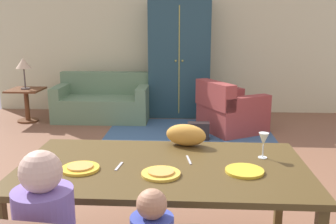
% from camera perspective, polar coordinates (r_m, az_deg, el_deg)
% --- Properties ---
extents(ground_plane, '(7.17, 6.20, 0.02)m').
position_cam_1_polar(ground_plane, '(4.62, 0.17, -8.64)').
color(ground_plane, brown).
extents(back_wall, '(7.17, 0.10, 2.70)m').
position_cam_1_polar(back_wall, '(7.45, 1.54, 10.41)').
color(back_wall, beige).
rests_on(back_wall, ground_plane).
extents(dining_table, '(1.95, 1.08, 0.76)m').
position_cam_1_polar(dining_table, '(2.66, -0.75, -9.10)').
color(dining_table, '#4D3A1A').
rests_on(dining_table, ground_plane).
extents(plate_near_man, '(0.25, 0.25, 0.02)m').
position_cam_1_polar(plate_near_man, '(2.61, -12.90, -8.18)').
color(plate_near_man, yellow).
rests_on(plate_near_man, dining_table).
extents(pizza_near_man, '(0.17, 0.17, 0.01)m').
position_cam_1_polar(pizza_near_man, '(2.61, -12.92, -7.87)').
color(pizza_near_man, gold).
rests_on(pizza_near_man, plate_near_man).
extents(plate_near_child, '(0.25, 0.25, 0.02)m').
position_cam_1_polar(plate_near_child, '(2.46, -1.06, -9.16)').
color(plate_near_child, yellow).
rests_on(plate_near_child, dining_table).
extents(pizza_near_child, '(0.17, 0.17, 0.01)m').
position_cam_1_polar(pizza_near_child, '(2.46, -1.06, -8.84)').
color(pizza_near_child, gold).
rests_on(pizza_near_child, plate_near_child).
extents(plate_near_woman, '(0.25, 0.25, 0.02)m').
position_cam_1_polar(plate_near_woman, '(2.56, 11.30, -8.58)').
color(plate_near_woman, yellow).
rests_on(plate_near_woman, dining_table).
extents(wine_glass, '(0.07, 0.07, 0.19)m').
position_cam_1_polar(wine_glass, '(2.81, 14.01, -4.08)').
color(wine_glass, silver).
rests_on(wine_glass, dining_table).
extents(fork, '(0.03, 0.15, 0.01)m').
position_cam_1_polar(fork, '(2.62, -7.29, -8.00)').
color(fork, silver).
rests_on(fork, dining_table).
extents(knife, '(0.04, 0.17, 0.01)m').
position_cam_1_polar(knife, '(2.72, 3.11, -7.12)').
color(knife, silver).
rests_on(knife, dining_table).
extents(cat, '(0.35, 0.24, 0.17)m').
position_cam_1_polar(cat, '(3.02, 2.68, -3.42)').
color(cat, gold).
rests_on(cat, dining_table).
extents(area_rug, '(2.60, 1.80, 0.01)m').
position_cam_1_polar(area_rug, '(6.06, 3.15, -3.17)').
color(area_rug, '#3B5C80').
rests_on(area_rug, ground_plane).
extents(couch, '(1.65, 0.86, 0.82)m').
position_cam_1_polar(couch, '(7.00, -9.62, 1.41)').
color(couch, '#62815F').
rests_on(couch, ground_plane).
extents(armchair, '(1.17, 1.16, 0.82)m').
position_cam_1_polar(armchair, '(6.18, 9.15, 0.02)').
color(armchair, '#933A37').
rests_on(armchair, ground_plane).
extents(armoire, '(1.10, 0.59, 2.10)m').
position_cam_1_polar(armoire, '(7.08, 1.73, 7.83)').
color(armoire, '#21404A').
rests_on(armoire, ground_plane).
extents(side_table, '(0.56, 0.56, 0.58)m').
position_cam_1_polar(side_table, '(7.15, -20.28, 1.62)').
color(side_table, brown).
rests_on(side_table, ground_plane).
extents(table_lamp, '(0.26, 0.26, 0.54)m').
position_cam_1_polar(table_lamp, '(7.06, -20.68, 6.64)').
color(table_lamp, '#4B403D').
rests_on(table_lamp, side_table).
extents(handbag, '(0.32, 0.16, 0.26)m').
position_cam_1_polar(handbag, '(5.74, 4.54, -2.82)').
color(handbag, black).
rests_on(handbag, ground_plane).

